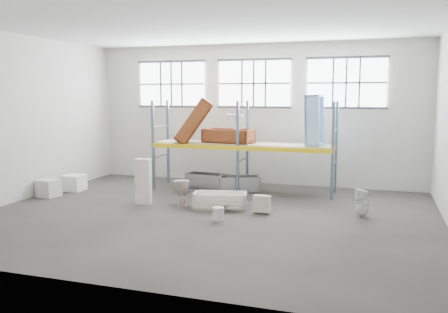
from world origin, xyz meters
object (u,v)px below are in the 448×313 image
at_px(steel_tub_left, 207,181).
at_px(bucket, 218,214).
at_px(bathtub_beige, 220,200).
at_px(toilet_beige, 182,191).
at_px(cistern_tall, 143,181).
at_px(rust_tub_flat, 229,136).
at_px(blue_tub_upright, 315,120).
at_px(toilet_white, 362,203).
at_px(steel_tub_right, 240,183).
at_px(carton_near, 49,188).

height_order(steel_tub_left, bucket, steel_tub_left).
distance_m(steel_tub_left, bucket, 4.31).
bearing_deg(bathtub_beige, toilet_beige, 165.40).
relative_size(cistern_tall, bucket, 3.90).
bearing_deg(cistern_tall, rust_tub_flat, 48.30).
distance_m(rust_tub_flat, blue_tub_upright, 2.92).
distance_m(toilet_beige, blue_tub_upright, 4.77).
height_order(bathtub_beige, toilet_white, toilet_white).
bearing_deg(blue_tub_upright, bathtub_beige, -130.58).
bearing_deg(cistern_tall, toilet_white, -6.60).
bearing_deg(toilet_beige, blue_tub_upright, -163.83).
relative_size(toilet_white, steel_tub_left, 0.55).
bearing_deg(rust_tub_flat, steel_tub_left, -177.64).
height_order(toilet_white, blue_tub_upright, blue_tub_upright).
bearing_deg(bucket, steel_tub_right, 98.03).
xyz_separation_m(blue_tub_upright, bucket, (-1.88, -3.95, -2.22)).
distance_m(steel_tub_right, blue_tub_upright, 3.24).
height_order(bucket, carton_near, carton_near).
bearing_deg(bathtub_beige, bucket, -85.82).
xyz_separation_m(steel_tub_right, carton_near, (-5.51, -2.73, 0.02)).
bearing_deg(steel_tub_left, steel_tub_right, -5.33).
relative_size(toilet_beige, cistern_tall, 0.59).
height_order(bathtub_beige, rust_tub_flat, rust_tub_flat).
relative_size(cistern_tall, steel_tub_right, 0.99).
distance_m(steel_tub_left, rust_tub_flat, 1.75).
relative_size(toilet_white, carton_near, 1.19).
height_order(bathtub_beige, cistern_tall, cistern_tall).
relative_size(steel_tub_left, blue_tub_upright, 0.86).
bearing_deg(bathtub_beige, steel_tub_left, 104.90).
bearing_deg(bucket, bathtub_beige, 106.64).
xyz_separation_m(rust_tub_flat, carton_near, (-5.07, -2.88, -1.55)).
bearing_deg(rust_tub_flat, bucket, -76.16).
bearing_deg(rust_tub_flat, blue_tub_upright, -0.32).
relative_size(bathtub_beige, toilet_beige, 1.91).
bearing_deg(carton_near, rust_tub_flat, 29.55).
bearing_deg(cistern_tall, blue_tub_upright, 21.18).
bearing_deg(blue_tub_upright, toilet_beige, -143.05).
distance_m(toilet_beige, rust_tub_flat, 3.05).
distance_m(toilet_beige, toilet_white, 5.08).
bearing_deg(blue_tub_upright, steel_tub_left, -179.75).
relative_size(toilet_beige, steel_tub_right, 0.58).
height_order(rust_tub_flat, carton_near, rust_tub_flat).
height_order(toilet_beige, blue_tub_upright, blue_tub_upright).
xyz_separation_m(toilet_beige, blue_tub_upright, (3.46, 2.61, 2.00)).
height_order(bathtub_beige, bucket, bathtub_beige).
relative_size(bathtub_beige, steel_tub_left, 1.09).
bearing_deg(bathtub_beige, carton_near, 169.65).
height_order(steel_tub_right, carton_near, carton_near).
distance_m(bathtub_beige, cistern_tall, 2.36).
height_order(blue_tub_upright, carton_near, blue_tub_upright).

